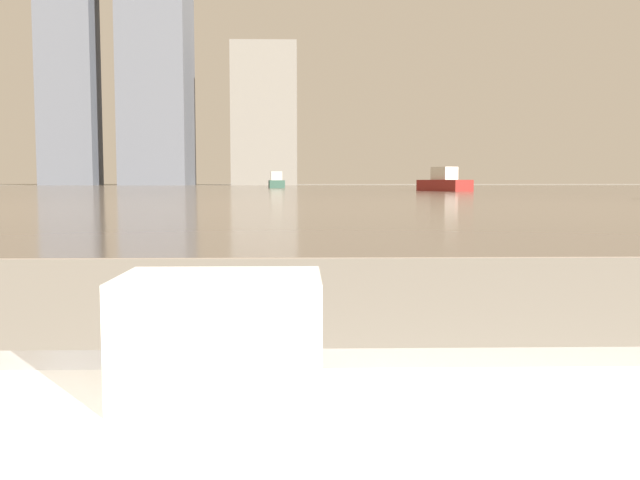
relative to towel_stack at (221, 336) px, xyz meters
name	(u,v)px	position (x,y,z in m)	size (l,w,h in m)	color
towel_stack	(221,336)	(0.00, 0.00, 0.00)	(0.26, 0.18, 0.16)	white
harbor_water	(300,189)	(0.04, 61.16, -0.57)	(180.00, 110.00, 0.01)	gray
harbor_boat_0	(276,182)	(-2.46, 73.78, 0.03)	(1.89, 4.63, 1.70)	#335647
harbor_boat_2	(444,183)	(10.49, 50.59, 0.05)	(3.47, 4.90, 1.75)	maroon
skyline_tower_2	(265,116)	(-5.77, 117.16, 10.79)	(10.49, 9.58, 22.73)	gray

